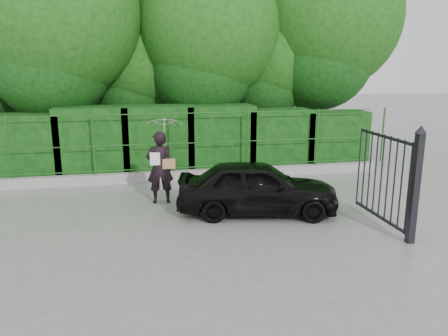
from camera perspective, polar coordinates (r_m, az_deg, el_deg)
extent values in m
plane|color=gray|center=(9.16, -6.60, -8.95)|extent=(80.00, 80.00, 0.00)
cube|color=#9E9E99|center=(13.39, -8.24, -1.10)|extent=(14.00, 0.25, 0.30)
cylinder|color=#1D511B|center=(13.63, -26.32, 2.42)|extent=(0.06, 0.06, 1.80)
cylinder|color=#1D511B|center=(13.21, -16.66, 2.94)|extent=(0.06, 0.06, 1.80)
cylinder|color=#1D511B|center=(13.19, -6.66, 3.40)|extent=(0.06, 0.06, 1.80)
cylinder|color=#1D511B|center=(13.56, 3.09, 3.75)|extent=(0.06, 0.06, 1.80)
cylinder|color=#1D511B|center=(14.30, 12.08, 3.97)|extent=(0.06, 0.06, 1.80)
cylinder|color=#1D511B|center=(15.35, 20.01, 4.09)|extent=(0.06, 0.06, 1.80)
cylinder|color=#1D511B|center=(13.33, -8.28, -0.06)|extent=(13.60, 0.03, 0.03)
cylinder|color=#1D511B|center=(13.17, -8.39, 3.12)|extent=(13.60, 0.03, 0.03)
cylinder|color=#1D511B|center=(13.05, -8.52, 7.01)|extent=(13.60, 0.03, 0.03)
cube|color=black|center=(14.57, -24.51, 2.45)|extent=(2.20, 1.20, 2.01)
cube|color=black|center=(14.22, -16.68, 3.25)|extent=(2.20, 1.20, 2.20)
cube|color=black|center=(14.17, -8.60, 3.62)|extent=(2.20, 1.20, 2.20)
cube|color=black|center=(14.40, -0.61, 3.89)|extent=(2.20, 1.20, 2.18)
cube|color=black|center=(14.90, 6.99, 3.77)|extent=(2.20, 1.20, 2.00)
cube|color=black|center=(15.65, 13.97, 3.75)|extent=(2.20, 1.20, 1.91)
cylinder|color=black|center=(15.88, -20.05, 8.20)|extent=(0.36, 0.36, 4.50)
sphere|color=#14470F|center=(15.90, -20.86, 17.91)|extent=(5.40, 5.40, 5.40)
cylinder|color=black|center=(17.05, -10.86, 6.95)|extent=(0.36, 0.36, 3.25)
sphere|color=#14470F|center=(16.95, -11.16, 13.51)|extent=(3.90, 3.90, 3.90)
cylinder|color=black|center=(16.22, -1.94, 8.64)|extent=(0.36, 0.36, 4.25)
sphere|color=#14470F|center=(16.21, -2.02, 17.66)|extent=(5.10, 5.10, 5.10)
cylinder|color=black|center=(17.51, 5.86, 7.69)|extent=(0.36, 0.36, 3.50)
sphere|color=#14470F|center=(17.43, 6.03, 14.58)|extent=(4.20, 4.20, 4.20)
cylinder|color=black|center=(17.78, 12.56, 9.56)|extent=(0.36, 0.36, 4.75)
sphere|color=#14470F|center=(17.83, 13.04, 18.72)|extent=(5.70, 5.70, 5.70)
cube|color=black|center=(9.25, 23.65, -2.60)|extent=(0.14, 0.14, 2.20)
cone|color=black|center=(9.02, 24.35, 4.63)|extent=(0.22, 0.22, 0.16)
cube|color=black|center=(10.44, 19.60, -5.95)|extent=(0.05, 2.00, 0.06)
cube|color=black|center=(10.01, 20.40, 3.83)|extent=(0.05, 2.00, 0.06)
cylinder|color=black|center=(9.42, 22.94, -2.57)|extent=(0.04, 0.04, 1.90)
cylinder|color=black|center=(9.62, 22.12, -2.18)|extent=(0.04, 0.04, 1.90)
cylinder|color=black|center=(9.82, 21.33, -1.80)|extent=(0.04, 0.04, 1.90)
cylinder|color=black|center=(10.02, 20.57, -1.44)|extent=(0.04, 0.04, 1.90)
cylinder|color=black|center=(10.23, 19.85, -1.10)|extent=(0.04, 0.04, 1.90)
cylinder|color=black|center=(10.43, 19.15, -0.76)|extent=(0.04, 0.04, 1.90)
cylinder|color=black|center=(10.64, 18.48, -0.44)|extent=(0.04, 0.04, 1.90)
cylinder|color=black|center=(10.86, 17.84, -0.13)|extent=(0.04, 0.04, 1.90)
cylinder|color=black|center=(11.07, 17.22, 0.16)|extent=(0.04, 0.04, 1.90)
imported|color=black|center=(11.15, -8.38, 0.07)|extent=(0.70, 0.48, 1.85)
imported|color=silver|center=(11.05, -7.76, 4.35)|extent=(0.95, 0.97, 0.87)
cube|color=#A47949|center=(11.06, -7.23, 0.57)|extent=(0.32, 0.15, 0.24)
cube|color=white|center=(10.97, -9.01, 1.19)|extent=(0.25, 0.02, 0.32)
imported|color=black|center=(10.33, 4.39, -2.52)|extent=(3.99, 2.24, 1.28)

